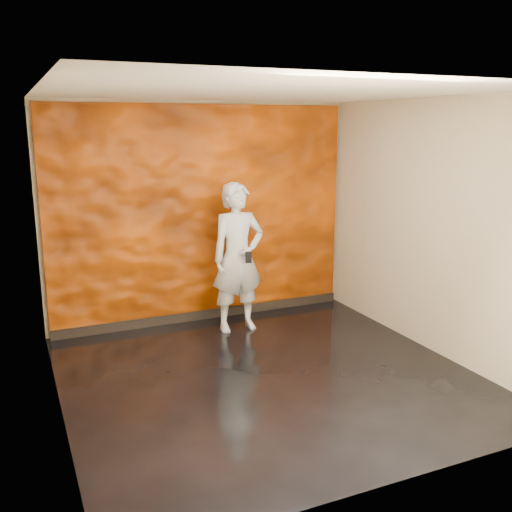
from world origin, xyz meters
name	(u,v)px	position (x,y,z in m)	size (l,w,h in m)	color
room	(268,242)	(0.00, 0.00, 1.40)	(4.02, 4.02, 2.81)	black
feature_wall	(203,215)	(0.00, 1.96, 1.38)	(3.90, 0.06, 2.75)	#DD5101
baseboard	(206,314)	(0.00, 1.92, 0.06)	(3.90, 0.04, 0.12)	black
man	(238,258)	(0.25, 1.40, 0.92)	(0.67, 0.44, 1.84)	#8F959D
phone	(248,257)	(0.28, 1.13, 0.98)	(0.07, 0.01, 0.14)	black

